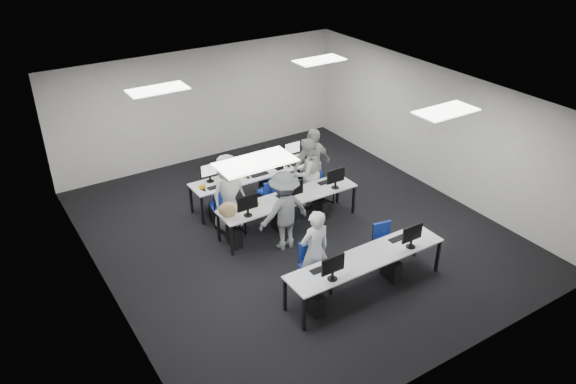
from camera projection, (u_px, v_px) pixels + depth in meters
room at (294, 169)px, 11.49m from camera, size 9.00×9.02×3.00m
ceiling_panels at (295, 100)px, 10.78m from camera, size 5.20×4.60×0.02m
desk_front at (366, 259)px, 10.11m from camera, size 3.20×0.70×0.73m
desk_mid at (289, 200)px, 12.04m from camera, size 3.20×0.70×0.73m
desk_back at (257, 175)px, 13.07m from camera, size 3.20×0.70×0.73m
equipment_front at (358, 278)px, 10.17m from camera, size 2.51×0.41×1.19m
equipment_mid at (282, 215)px, 12.09m from camera, size 2.91×0.41×1.19m
equipment_back at (264, 184)px, 13.33m from camera, size 2.91×0.41×1.19m
chair_0 at (314, 276)px, 10.30m from camera, size 0.53×0.57×0.97m
chair_1 at (384, 251)px, 11.09m from camera, size 0.48×0.51×0.83m
chair_2 at (231, 220)px, 12.03m from camera, size 0.48×0.52×0.94m
chair_3 at (275, 207)px, 12.57m from camera, size 0.42×0.45×0.83m
chair_4 at (321, 192)px, 13.13m from camera, size 0.55×0.58×0.90m
chair_5 at (221, 212)px, 12.37m from camera, size 0.47×0.50×0.84m
chair_6 at (271, 198)px, 12.86m from camera, size 0.61×0.64×0.96m
chair_7 at (312, 190)px, 13.30m from camera, size 0.48×0.51×0.82m
handbag at (228, 210)px, 11.26m from camera, size 0.45×0.38×0.32m
student_0 at (315, 251)px, 10.08m from camera, size 0.61×0.41×1.66m
student_1 at (306, 172)px, 12.83m from camera, size 0.90×0.76×1.66m
student_2 at (228, 192)px, 11.94m from camera, size 0.96×0.75×1.72m
student_3 at (312, 166)px, 12.95m from camera, size 1.11×0.55×1.82m
photographer at (284, 211)px, 11.28m from camera, size 1.11×0.64×1.71m
dslr_camera at (279, 167)px, 10.97m from camera, size 0.14×0.18×0.10m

